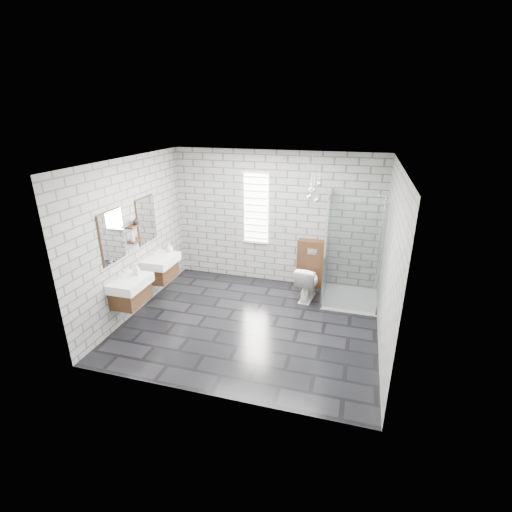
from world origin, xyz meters
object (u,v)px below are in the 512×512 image
at_px(vanity_left, 128,284).
at_px(cistern_panel, 312,264).
at_px(shower_enclosure, 346,278).
at_px(toilet, 308,282).
at_px(vanity_right, 159,261).

bearing_deg(vanity_left, cistern_panel, 39.94).
bearing_deg(shower_enclosure, toilet, -177.70).
distance_m(vanity_left, cistern_panel, 3.54).
xyz_separation_m(vanity_left, shower_enclosure, (3.41, 1.75, -0.25)).
relative_size(vanity_left, cistern_panel, 1.57).
height_order(cistern_panel, toilet, cistern_panel).
distance_m(cistern_panel, shower_enclosure, 0.87).
relative_size(vanity_left, shower_enclosure, 0.77).
height_order(shower_enclosure, toilet, shower_enclosure).
relative_size(vanity_right, cistern_panel, 1.57).
bearing_deg(vanity_left, toilet, 32.45).
height_order(vanity_left, vanity_right, same).
height_order(vanity_left, toilet, vanity_left).
bearing_deg(vanity_right, cistern_panel, 25.00).
bearing_deg(toilet, cistern_panel, -82.38).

